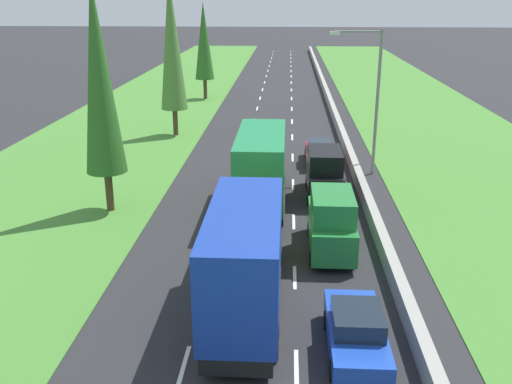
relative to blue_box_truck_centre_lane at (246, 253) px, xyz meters
The scene contains 15 objects.
ground_plane 41.46m from the blue_box_truck_centre_lane, 89.94° to the left, with size 300.00×300.00×0.00m, color #28282B.
grass_verge_left 43.33m from the blue_box_truck_centre_lane, 106.93° to the left, with size 14.00×140.00×0.04m, color #478433.
grass_verge_right 43.89m from the blue_box_truck_centre_lane, 70.83° to the left, with size 14.00×140.00×0.04m, color #478433.
median_barrier 41.84m from the blue_box_truck_centre_lane, 82.10° to the left, with size 0.44×120.00×0.85m, color #9E9B93.
lane_markings 41.46m from the blue_box_truck_centre_lane, 89.94° to the left, with size 3.64×116.00×0.01m.
blue_box_truck_centre_lane is the anchor object (origin of this frame).
blue_sedan_right_lane 4.74m from the blue_box_truck_centre_lane, 35.77° to the right, with size 1.82×4.50×1.64m.
green_van_right_lane 6.10m from the blue_box_truck_centre_lane, 55.69° to the left, with size 1.96×4.90×2.82m.
green_box_truck_centre_lane 10.93m from the blue_box_truck_centre_lane, 89.80° to the left, with size 2.46×9.40×4.18m.
black_van_right_lane 12.77m from the blue_box_truck_centre_lane, 73.99° to the left, with size 1.96×4.90×2.82m.
maroon_sedan_right_lane 19.40m from the blue_box_truck_centre_lane, 79.43° to the left, with size 1.82×4.50×1.64m.
poplar_tree_second 13.27m from the blue_box_truck_centre_lane, 130.13° to the left, with size 2.10×2.10×11.96m.
poplar_tree_third 28.15m from the blue_box_truck_centre_lane, 106.22° to the left, with size 2.12×2.12×12.66m.
poplar_tree_fourth 44.46m from the blue_box_truck_centre_lane, 100.02° to the left, with size 2.06×2.06×10.26m.
street_light_mast 18.34m from the blue_box_truck_centre_lane, 68.73° to the left, with size 3.20×0.28×9.00m.
Camera 1 is at (1.33, 0.33, 10.93)m, focal length 39.65 mm.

